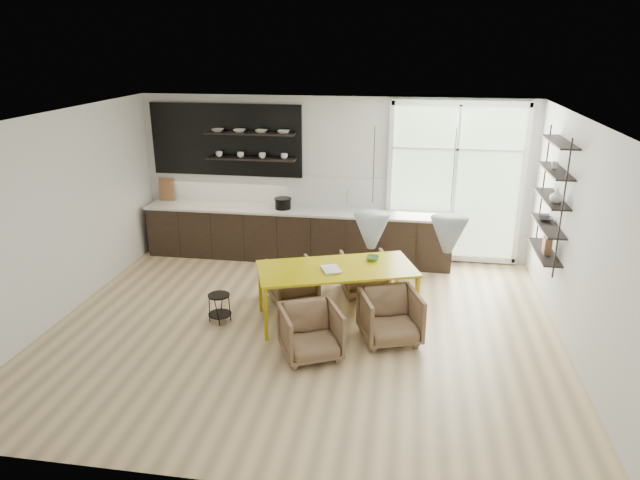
{
  "coord_description": "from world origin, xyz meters",
  "views": [
    {
      "loc": [
        1.36,
        -6.97,
        3.81
      ],
      "look_at": [
        0.15,
        0.6,
        1.11
      ],
      "focal_mm": 32.0,
      "sensor_mm": 36.0,
      "label": 1
    }
  ],
  "objects": [
    {
      "name": "dining_table",
      "position": [
        0.42,
        0.37,
        0.74
      ],
      "size": [
        2.39,
        1.66,
        0.8
      ],
      "rotation": [
        0.0,
        0.0,
        0.34
      ],
      "color": "#B1A006",
      "rests_on": "ground"
    },
    {
      "name": "armchair_back_right",
      "position": [
        0.74,
        1.33,
        0.33
      ],
      "size": [
        0.87,
        0.89,
        0.65
      ],
      "primitive_type": "imported",
      "rotation": [
        0.0,
        0.0,
        3.43
      ],
      "color": "brown",
      "rests_on": "ground"
    },
    {
      "name": "room",
      "position": [
        0.58,
        1.1,
        1.46
      ],
      "size": [
        7.02,
        6.01,
        2.91
      ],
      "color": "#DDBC88",
      "rests_on": "ground"
    },
    {
      "name": "armchair_back_left",
      "position": [
        -0.32,
        0.88,
        0.32
      ],
      "size": [
        0.93,
        0.94,
        0.63
      ],
      "primitive_type": "imported",
      "rotation": [
        0.0,
        0.0,
        3.66
      ],
      "color": "brown",
      "rests_on": "ground"
    },
    {
      "name": "kitchen_run",
      "position": [
        -0.69,
        2.69,
        0.6
      ],
      "size": [
        5.54,
        0.69,
        2.75
      ],
      "color": "black",
      "rests_on": "ground"
    },
    {
      "name": "armchair_front_left",
      "position": [
        0.23,
        -0.68,
        0.33
      ],
      "size": [
        0.95,
        0.96,
        0.66
      ],
      "primitive_type": "imported",
      "rotation": [
        0.0,
        0.0,
        0.45
      ],
      "color": "brown",
      "rests_on": "ground"
    },
    {
      "name": "right_shelving",
      "position": [
        3.36,
        1.17,
        1.65
      ],
      "size": [
        0.26,
        1.22,
        1.9
      ],
      "color": "black",
      "rests_on": "ground"
    },
    {
      "name": "table_book",
      "position": [
        0.25,
        0.21,
        0.81
      ],
      "size": [
        0.34,
        0.39,
        0.03
      ],
      "primitive_type": "imported",
      "rotation": [
        0.0,
        0.0,
        0.4
      ],
      "color": "white",
      "rests_on": "dining_table"
    },
    {
      "name": "table_bowl",
      "position": [
        0.9,
        0.74,
        0.83
      ],
      "size": [
        0.23,
        0.23,
        0.06
      ],
      "primitive_type": "imported",
      "rotation": [
        0.0,
        0.0,
        0.19
      ],
      "color": "#518750",
      "rests_on": "dining_table"
    },
    {
      "name": "armchair_front_right",
      "position": [
        1.21,
        -0.12,
        0.35
      ],
      "size": [
        0.95,
        0.96,
        0.69
      ],
      "primitive_type": "imported",
      "rotation": [
        0.0,
        0.0,
        0.33
      ],
      "color": "brown",
      "rests_on": "ground"
    },
    {
      "name": "wire_stool",
      "position": [
        -1.21,
        0.03,
        0.27
      ],
      "size": [
        0.33,
        0.33,
        0.42
      ],
      "rotation": [
        0.0,
        0.0,
        0.11
      ],
      "color": "black",
      "rests_on": "ground"
    }
  ]
}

